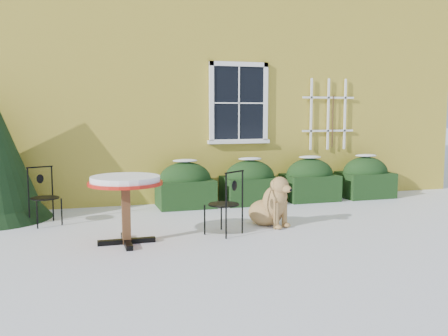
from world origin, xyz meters
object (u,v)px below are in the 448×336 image
object	(u,v)px
dog	(271,205)
patio_chair_near	(226,203)
bistro_table	(126,188)
patio_chair_far	(44,196)

from	to	relation	value
dog	patio_chair_near	bearing A→B (deg)	177.03
bistro_table	patio_chair_near	world-z (taller)	patio_chair_near
bistro_table	patio_chair_far	size ratio (longest dim) A/B	1.09
bistro_table	patio_chair_near	bearing A→B (deg)	4.10
patio_chair_far	dog	world-z (taller)	patio_chair_far
patio_chair_near	patio_chair_far	size ratio (longest dim) A/B	1.03
bistro_table	dog	world-z (taller)	bistro_table
patio_chair_far	dog	xyz separation A→B (m)	(3.44, -1.15, -0.13)
dog	patio_chair_far	bearing A→B (deg)	137.01
patio_chair_near	patio_chair_far	xyz separation A→B (m)	(-2.59, 1.49, -0.01)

